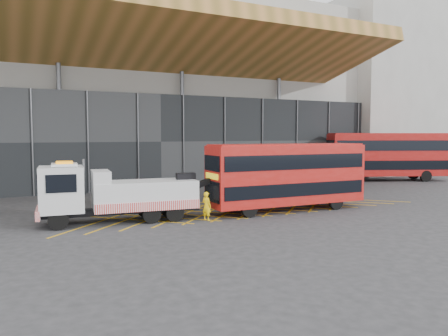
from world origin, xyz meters
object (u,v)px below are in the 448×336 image
recovery_truck (114,193)px  bus_towed (287,174)px  worker (207,206)px  bus_second (387,154)px

recovery_truck → bus_towed: (10.14, -1.09, 0.71)m
recovery_truck → worker: bearing=-14.2°
recovery_truck → worker: size_ratio=6.16×
bus_second → worker: 26.66m
bus_towed → bus_second: size_ratio=0.85×
recovery_truck → worker: (4.52, -1.67, -0.75)m
bus_towed → bus_second: bus_second is taller
recovery_truck → bus_second: bus_second is taller
recovery_truck → bus_second: bearing=22.7°
recovery_truck → bus_towed: 10.23m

